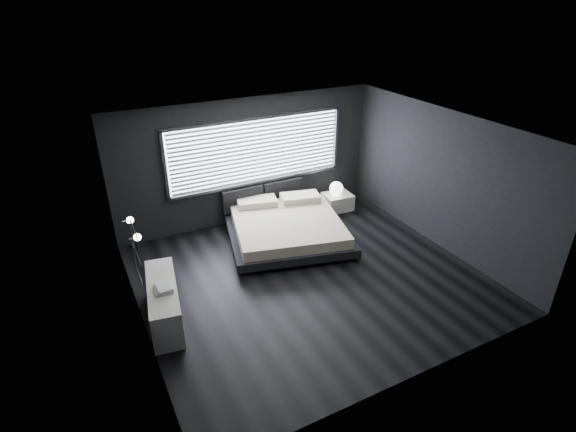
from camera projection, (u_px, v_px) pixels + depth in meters
room at (311, 210)px, 7.74m from camera, size 6.04×6.00×2.80m
window at (257, 151)px, 9.86m from camera, size 4.14×0.09×1.52m
headboard at (263, 195)px, 10.32m from camera, size 1.96×0.16×0.52m
sconce_near at (137, 237)px, 6.51m from camera, size 0.18×0.11×0.11m
sconce_far at (130, 220)px, 6.99m from camera, size 0.18×0.11×0.11m
wall_art_upper at (136, 243)px, 5.89m from camera, size 0.01×0.48×0.48m
wall_art_lower at (138, 263)px, 6.30m from camera, size 0.01×0.48×0.48m
bed at (287, 227)px, 9.52m from camera, size 2.94×2.86×0.63m
nightstand at (337, 202)px, 10.87m from camera, size 0.69×0.59×0.38m
orb_lamp at (336, 188)px, 10.70m from camera, size 0.33×0.33×0.33m
dresser at (164, 302)px, 7.20m from camera, size 0.72×1.68×0.65m
book_stack at (164, 288)px, 6.95m from camera, size 0.30×0.37×0.07m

